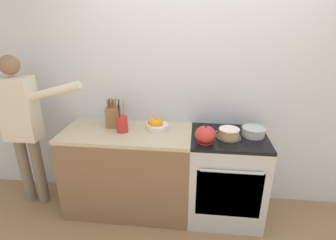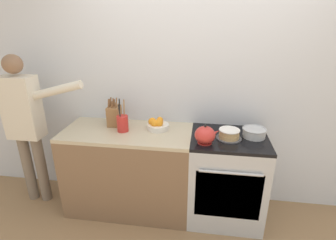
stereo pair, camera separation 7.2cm
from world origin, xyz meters
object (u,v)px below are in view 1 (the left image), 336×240
at_px(knife_block, 113,116).
at_px(person_baker, 22,121).
at_px(stove_range, 226,177).
at_px(tea_kettle, 206,135).
at_px(layer_cake, 229,133).
at_px(utensil_crock, 122,123).
at_px(mixing_bowl, 253,131).
at_px(fruit_bowl, 157,125).

bearing_deg(knife_block, person_baker, -170.09).
bearing_deg(stove_range, knife_block, 173.79).
bearing_deg(person_baker, tea_kettle, 0.43).
xyz_separation_m(stove_range, layer_cake, (-0.01, -0.03, 0.49)).
height_order(knife_block, person_baker, person_baker).
relative_size(utensil_crock, person_baker, 0.20).
xyz_separation_m(knife_block, person_baker, (-0.90, -0.16, -0.03)).
height_order(stove_range, tea_kettle, tea_kettle).
distance_m(stove_range, mixing_bowl, 0.54).
bearing_deg(mixing_bowl, stove_range, -170.68).
bearing_deg(fruit_bowl, stove_range, -7.08).
bearing_deg(knife_block, mixing_bowl, -3.73).
xyz_separation_m(layer_cake, utensil_crock, (-1.02, 0.03, 0.04)).
xyz_separation_m(fruit_bowl, person_baker, (-1.35, -0.12, 0.03)).
height_order(mixing_bowl, knife_block, knife_block).
bearing_deg(person_baker, fruit_bowl, 9.42).
relative_size(mixing_bowl, fruit_bowl, 1.02).
xyz_separation_m(stove_range, person_baker, (-2.06, -0.03, 0.52)).
bearing_deg(utensil_crock, mixing_bowl, 1.98).
relative_size(mixing_bowl, person_baker, 0.14).
bearing_deg(person_baker, layer_cake, 4.31).
distance_m(utensil_crock, person_baker, 1.03).
xyz_separation_m(layer_cake, knife_block, (-1.15, 0.16, 0.06)).
bearing_deg(stove_range, layer_cake, -108.57).
relative_size(stove_range, tea_kettle, 4.00).
relative_size(knife_block, fruit_bowl, 1.37).
distance_m(mixing_bowl, person_baker, 2.28).
xyz_separation_m(stove_range, knife_block, (-1.16, 0.13, 0.56)).
bearing_deg(layer_cake, knife_block, 172.03).
distance_m(layer_cake, person_baker, 2.05).
xyz_separation_m(utensil_crock, fruit_bowl, (0.33, 0.09, -0.04)).
relative_size(layer_cake, person_baker, 0.14).
xyz_separation_m(layer_cake, tea_kettle, (-0.22, -0.12, 0.03)).
height_order(layer_cake, utensil_crock, utensil_crock).
bearing_deg(person_baker, knife_block, 14.36).
bearing_deg(person_baker, mixing_bowl, 6.11).
bearing_deg(knife_block, layer_cake, -7.97).
xyz_separation_m(layer_cake, person_baker, (-2.05, 0.00, 0.03)).
relative_size(knife_block, person_baker, 0.18).
relative_size(layer_cake, mixing_bowl, 1.05).
distance_m(stove_range, layer_cake, 0.49).
distance_m(layer_cake, fruit_bowl, 0.71).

